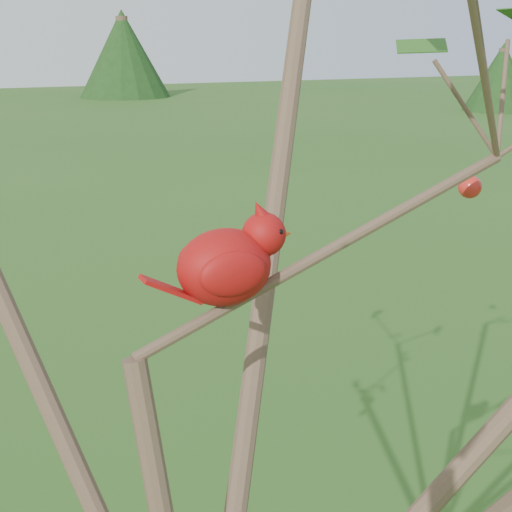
% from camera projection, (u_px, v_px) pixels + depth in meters
% --- Properties ---
extents(crabapple_tree, '(2.35, 2.05, 2.95)m').
position_uv_depth(crabapple_tree, '(217.00, 259.00, 0.88)').
color(crabapple_tree, '#493427').
rests_on(crabapple_tree, ground).
extents(cardinal, '(0.23, 0.12, 0.16)m').
position_uv_depth(cardinal, '(229.00, 262.00, 1.02)').
color(cardinal, '#AD0E0F').
rests_on(cardinal, ground).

